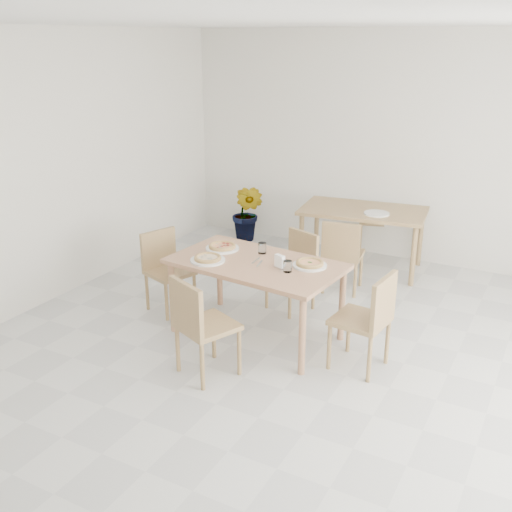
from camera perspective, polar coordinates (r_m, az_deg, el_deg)
The scene contains 21 objects.
main_table at distance 5.51m, azimuth 0.00°, elevation -1.32°, with size 1.64×1.03×0.75m.
chair_south at distance 4.93m, azimuth -5.46°, elevation -6.23°, with size 0.57×0.57×0.88m.
chair_north at distance 6.20m, azimuth 3.81°, elevation -0.84°, with size 0.51×0.51×0.81m.
chair_west at distance 6.23m, azimuth -8.65°, elevation -0.84°, with size 0.52×0.52×0.83m.
chair_east at distance 5.10m, azimuth 10.77°, elevation -5.58°, with size 0.48×0.48×0.87m.
plate_margherita at distance 5.40m, azimuth 5.14°, elevation -0.89°, with size 0.31×0.31×0.02m, color white.
plate_mushroom at distance 5.52m, azimuth -4.62°, elevation -0.40°, with size 0.32×0.32×0.02m, color white.
plate_pepperoni at distance 5.81m, azimuth -3.23°, elevation 0.74°, with size 0.32×0.32×0.02m, color white.
pizza_margherita at distance 5.39m, azimuth 5.14°, elevation -0.67°, with size 0.33×0.33×0.03m.
pizza_mushroom at distance 5.51m, azimuth -4.63°, elevation -0.17°, with size 0.28×0.28×0.03m.
pizza_pepperoni at distance 5.81m, azimuth -3.23°, elevation 0.95°, with size 0.34×0.34×0.03m.
tumbler_a at distance 5.68m, azimuth 0.60°, elevation 0.76°, with size 0.08×0.08×0.10m, color white.
tumbler_b at distance 5.24m, azimuth 3.02°, elevation -0.99°, with size 0.08×0.08×0.10m, color white.
napkin_holder at distance 5.31m, azimuth 2.27°, elevation -0.58°, with size 0.12×0.09×0.12m.
fork_a at distance 5.43m, azimuth 0.33°, elevation -0.74°, with size 0.01×0.17×0.01m, color silver.
fork_b at distance 5.50m, azimuth -0.03°, elevation -0.46°, with size 0.01×0.17×0.01m, color silver.
second_table at distance 7.31m, azimuth 10.16°, elevation 3.77°, with size 1.56×1.02×0.75m.
chair_back_s at distance 6.60m, azimuth 8.20°, elevation 0.46°, with size 0.47×0.47×0.84m.
chair_back_n at distance 8.15m, azimuth 11.26°, elevation 3.87°, with size 0.49×0.49×0.79m.
plate_empty at distance 7.10m, azimuth 11.42°, elevation 4.00°, with size 0.29×0.29×0.02m, color white.
potted_plant at distance 8.27m, azimuth -0.80°, elevation 4.12°, with size 0.44×0.36×0.80m, color #33601D.
Camera 1 is at (1.79, -3.78, 2.70)m, focal length 42.00 mm.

